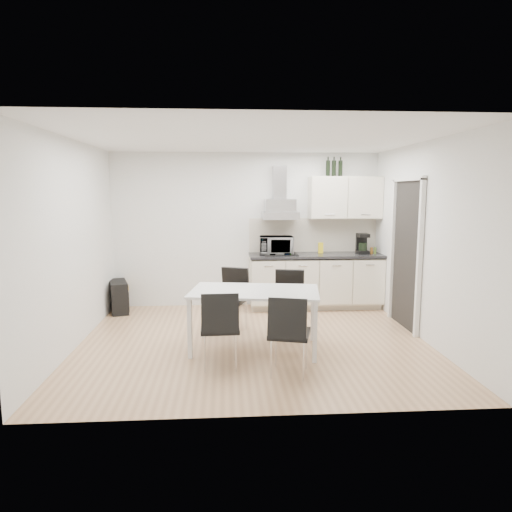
{
  "coord_description": "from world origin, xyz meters",
  "views": [
    {
      "loc": [
        -0.35,
        -5.75,
        1.95
      ],
      "look_at": [
        0.05,
        0.26,
        1.1
      ],
      "focal_mm": 32.0,
      "sensor_mm": 36.0,
      "label": 1
    }
  ],
  "objects_px": {
    "floor_speaker": "(234,299)",
    "guitar_amp": "(119,297)",
    "chair_far_right": "(289,304)",
    "chair_near_right": "(289,335)",
    "chair_far_left": "(231,300)",
    "dining_table": "(255,296)",
    "kitchenette": "(317,259)",
    "chair_near_left": "(220,329)"
  },
  "relations": [
    {
      "from": "chair_far_left",
      "to": "chair_far_right",
      "type": "bearing_deg",
      "value": -174.17
    },
    {
      "from": "kitchenette",
      "to": "chair_far_left",
      "type": "xyz_separation_m",
      "value": [
        -1.47,
        -1.24,
        -0.39
      ]
    },
    {
      "from": "kitchenette",
      "to": "floor_speaker",
      "type": "bearing_deg",
      "value": 173.25
    },
    {
      "from": "dining_table",
      "to": "guitar_amp",
      "type": "height_order",
      "value": "dining_table"
    },
    {
      "from": "guitar_amp",
      "to": "floor_speaker",
      "type": "bearing_deg",
      "value": -10.0
    },
    {
      "from": "dining_table",
      "to": "floor_speaker",
      "type": "distance_m",
      "value": 2.25
    },
    {
      "from": "dining_table",
      "to": "guitar_amp",
      "type": "xyz_separation_m",
      "value": [
        -2.1,
        1.92,
        -0.42
      ]
    },
    {
      "from": "guitar_amp",
      "to": "floor_speaker",
      "type": "height_order",
      "value": "guitar_amp"
    },
    {
      "from": "chair_near_left",
      "to": "chair_near_right",
      "type": "relative_size",
      "value": 1.0
    },
    {
      "from": "dining_table",
      "to": "floor_speaker",
      "type": "relative_size",
      "value": 6.43
    },
    {
      "from": "chair_near_left",
      "to": "floor_speaker",
      "type": "height_order",
      "value": "chair_near_left"
    },
    {
      "from": "chair_far_right",
      "to": "chair_near_right",
      "type": "bearing_deg",
      "value": 92.37
    },
    {
      "from": "chair_far_right",
      "to": "floor_speaker",
      "type": "relative_size",
      "value": 3.38
    },
    {
      "from": "chair_far_left",
      "to": "chair_near_right",
      "type": "height_order",
      "value": "same"
    },
    {
      "from": "chair_near_right",
      "to": "chair_far_right",
      "type": "bearing_deg",
      "value": 97.08
    },
    {
      "from": "chair_far_right",
      "to": "guitar_amp",
      "type": "bearing_deg",
      "value": -17.92
    },
    {
      "from": "kitchenette",
      "to": "floor_speaker",
      "type": "xyz_separation_m",
      "value": [
        -1.4,
        0.17,
        -0.7
      ]
    },
    {
      "from": "kitchenette",
      "to": "chair_near_left",
      "type": "relative_size",
      "value": 2.86
    },
    {
      "from": "chair_far_left",
      "to": "floor_speaker",
      "type": "distance_m",
      "value": 1.44
    },
    {
      "from": "kitchenette",
      "to": "guitar_amp",
      "type": "bearing_deg",
      "value": -178.52
    },
    {
      "from": "kitchenette",
      "to": "chair_near_right",
      "type": "height_order",
      "value": "kitchenette"
    },
    {
      "from": "floor_speaker",
      "to": "guitar_amp",
      "type": "bearing_deg",
      "value": -149.73
    },
    {
      "from": "dining_table",
      "to": "chair_far_right",
      "type": "distance_m",
      "value": 0.77
    },
    {
      "from": "chair_near_right",
      "to": "chair_near_left",
      "type": "bearing_deg",
      "value": 175.66
    },
    {
      "from": "kitchenette",
      "to": "chair_near_right",
      "type": "relative_size",
      "value": 2.86
    },
    {
      "from": "guitar_amp",
      "to": "dining_table",
      "type": "bearing_deg",
      "value": -60.0
    },
    {
      "from": "chair_near_right",
      "to": "dining_table",
      "type": "bearing_deg",
      "value": 126.19
    },
    {
      "from": "chair_far_right",
      "to": "chair_near_right",
      "type": "relative_size",
      "value": 1.0
    },
    {
      "from": "chair_near_left",
      "to": "guitar_amp",
      "type": "distance_m",
      "value": 3.0
    },
    {
      "from": "floor_speaker",
      "to": "chair_near_right",
      "type": "bearing_deg",
      "value": -57.2
    },
    {
      "from": "kitchenette",
      "to": "floor_speaker",
      "type": "relative_size",
      "value": 9.67
    },
    {
      "from": "chair_near_left",
      "to": "kitchenette",
      "type": "bearing_deg",
      "value": 56.15
    },
    {
      "from": "dining_table",
      "to": "floor_speaker",
      "type": "height_order",
      "value": "dining_table"
    },
    {
      "from": "chair_near_left",
      "to": "floor_speaker",
      "type": "bearing_deg",
      "value": 83.82
    },
    {
      "from": "chair_near_left",
      "to": "guitar_amp",
      "type": "xyz_separation_m",
      "value": [
        -1.68,
        2.48,
        -0.19
      ]
    },
    {
      "from": "kitchenette",
      "to": "dining_table",
      "type": "bearing_deg",
      "value": -120.53
    },
    {
      "from": "floor_speaker",
      "to": "chair_far_left",
      "type": "bearing_deg",
      "value": -70.44
    },
    {
      "from": "chair_near_right",
      "to": "guitar_amp",
      "type": "relative_size",
      "value": 1.34
    },
    {
      "from": "dining_table",
      "to": "chair_near_left",
      "type": "xyz_separation_m",
      "value": [
        -0.42,
        -0.56,
        -0.24
      ]
    },
    {
      "from": "chair_near_left",
      "to": "guitar_amp",
      "type": "relative_size",
      "value": 1.34
    },
    {
      "from": "chair_far_right",
      "to": "chair_near_right",
      "type": "distance_m",
      "value": 1.36
    },
    {
      "from": "chair_near_right",
      "to": "floor_speaker",
      "type": "relative_size",
      "value": 3.38
    }
  ]
}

